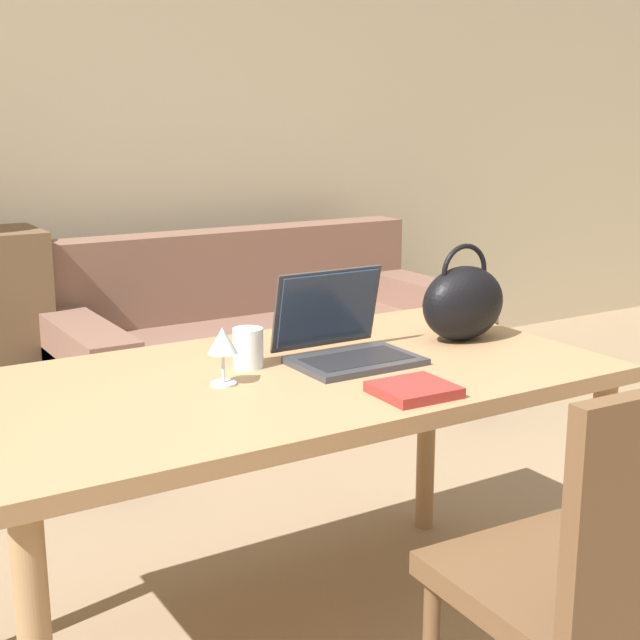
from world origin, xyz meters
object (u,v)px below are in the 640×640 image
at_px(couch, 262,356).
at_px(wine_glass, 223,344).
at_px(handbag, 463,302).
at_px(chair, 597,571).
at_px(laptop, 342,336).
at_px(drinking_glass, 248,348).

relative_size(couch, wine_glass, 13.85).
bearing_deg(handbag, couch, 82.11).
relative_size(chair, handbag, 3.37).
xyz_separation_m(couch, handbag, (-0.22, -1.62, 0.57)).
bearing_deg(chair, laptop, 94.69).
relative_size(chair, drinking_glass, 9.17).
bearing_deg(laptop, wine_glass, -172.64).
distance_m(laptop, drinking_glass, 0.25).
bearing_deg(handbag, wine_glass, -177.41).
height_order(laptop, drinking_glass, laptop).
height_order(couch, handbag, handbag).
distance_m(chair, laptop, 0.88).
xyz_separation_m(laptop, drinking_glass, (-0.24, 0.05, -0.01)).
bearing_deg(handbag, chair, -113.59).
bearing_deg(laptop, couch, 69.10).
relative_size(laptop, handbag, 1.15).
distance_m(couch, handbag, 1.73).
bearing_deg(couch, chair, -103.40).
bearing_deg(couch, wine_glass, -120.43).
bearing_deg(wine_glass, handbag, 2.59).
distance_m(couch, laptop, 1.80).
bearing_deg(wine_glass, laptop, 7.36).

